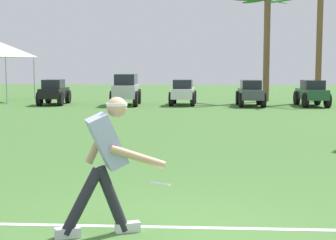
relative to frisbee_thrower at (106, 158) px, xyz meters
name	(u,v)px	position (x,y,z in m)	size (l,w,h in m)	color
field_line_paint	(167,227)	(0.59, 0.26, -0.79)	(23.71, 0.08, 0.01)	white
frisbee_thrower	(106,158)	(0.00, 0.00, 0.00)	(1.13, 0.51, 1.41)	#23232D
frisbee_in_flight	(159,183)	(0.54, 0.00, -0.26)	(0.31, 0.31, 0.09)	white
parked_car_slot_a	(54,92)	(-5.94, 16.87, -0.23)	(1.25, 2.27, 1.10)	black
parked_car_slot_b	(126,88)	(-2.74, 16.85, -0.07)	(1.31, 2.46, 1.34)	#B7BABF
parked_car_slot_c	(183,92)	(-0.30, 17.16, -0.23)	(1.08, 2.20, 1.10)	silver
parked_car_slot_d	(250,93)	(2.57, 16.83, -0.23)	(1.16, 2.23, 1.10)	#474C51
parked_car_slot_e	(312,93)	(5.14, 16.99, -0.23)	(1.23, 2.26, 1.10)	#235133
palm_tree_far_left	(267,33)	(3.52, 19.86, 2.45)	(3.49, 3.32, 5.14)	brown
palm_tree_left_of_centre	(320,18)	(5.95, 19.92, 3.12)	(3.76, 3.32, 6.07)	brown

